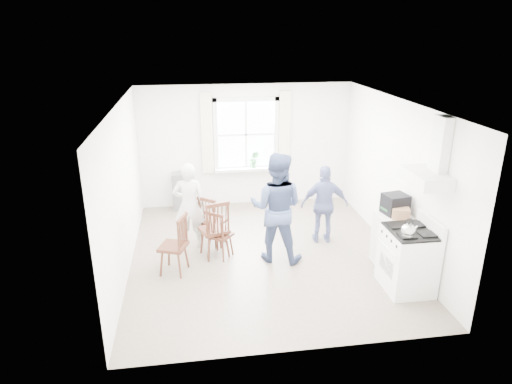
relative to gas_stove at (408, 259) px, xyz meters
name	(u,v)px	position (x,y,z in m)	size (l,w,h in m)	color
room_shell	(265,183)	(-1.91, 1.35, 0.82)	(4.62, 5.12, 2.64)	gray
window_assembly	(246,139)	(-1.91, 3.80, 0.98)	(1.88, 0.24, 1.70)	white
range_hood	(431,166)	(0.16, 0.00, 1.42)	(0.45, 0.76, 0.94)	silver
shelf_unit	(182,191)	(-3.31, 3.68, -0.08)	(0.40, 0.30, 0.80)	slate
gas_stove	(408,259)	(0.00, 0.00, 0.00)	(0.68, 0.76, 1.12)	white
kettle	(408,231)	(-0.16, -0.19, 0.56)	(0.20, 0.20, 0.28)	silver
low_cabinet	(392,240)	(0.07, 0.70, -0.03)	(0.50, 0.55, 0.90)	silver
stereo_stack	(395,204)	(0.07, 0.74, 0.58)	(0.41, 0.38, 0.32)	black
cardboard_box	(401,213)	(0.08, 0.54, 0.50)	(0.26, 0.19, 0.17)	#A4744F
windsor_chair_a	(216,224)	(-2.73, 1.37, 0.15)	(0.55, 0.54, 1.03)	#442116
windsor_chair_b	(217,230)	(-2.73, 1.34, 0.04)	(0.50, 0.50, 0.87)	#442116
windsor_chair_c	(179,238)	(-3.34, 0.96, 0.11)	(0.52, 0.53, 0.98)	#442116
person_left	(189,205)	(-3.16, 1.90, 0.29)	(0.56, 0.56, 1.54)	silver
person_mid	(276,208)	(-1.75, 1.20, 0.44)	(0.90, 0.90, 1.85)	#415079
person_right	(324,204)	(-0.77, 1.72, 0.23)	(0.84, 0.84, 1.43)	navy
potted_plant	(254,159)	(-1.75, 3.71, 0.55)	(0.20, 0.20, 0.36)	#327036
windsor_chair_d	(209,216)	(-2.82, 1.85, 0.08)	(0.54, 0.54, 0.93)	#442116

